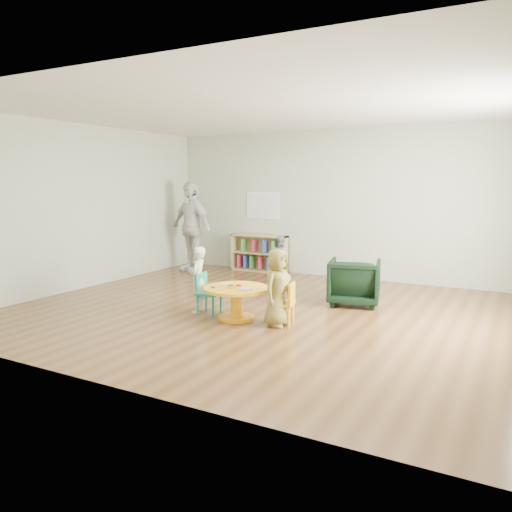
# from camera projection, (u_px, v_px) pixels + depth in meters

# --- Properties ---
(room) EXTENTS (7.10, 7.00, 2.80)m
(room) POSITION_uv_depth(u_px,v_px,m) (266.00, 177.00, 6.82)
(room) COLOR #55341B
(room) RESTS_ON ground
(activity_table) EXTENTS (0.87, 0.87, 0.48)m
(activity_table) POSITION_uv_depth(u_px,v_px,m) (236.00, 297.00, 6.67)
(activity_table) COLOR yellow
(activity_table) RESTS_ON ground
(kid_chair_left) EXTENTS (0.33, 0.33, 0.56)m
(kid_chair_left) POSITION_uv_depth(u_px,v_px,m) (207.00, 292.00, 6.99)
(kid_chair_left) COLOR #188571
(kid_chair_left) RESTS_ON ground
(kid_chair_right) EXTENTS (0.35, 0.35, 0.55)m
(kid_chair_right) POSITION_uv_depth(u_px,v_px,m) (285.00, 302.00, 6.42)
(kid_chair_right) COLOR yellow
(kid_chair_right) RESTS_ON ground
(bookshelf) EXTENTS (1.20, 0.30, 0.75)m
(bookshelf) POSITION_uv_depth(u_px,v_px,m) (259.00, 253.00, 10.30)
(bookshelf) COLOR #9F8C58
(bookshelf) RESTS_ON ground
(alphabet_poster) EXTENTS (0.74, 0.01, 0.54)m
(alphabet_poster) POSITION_uv_depth(u_px,v_px,m) (263.00, 205.00, 10.25)
(alphabet_poster) COLOR white
(alphabet_poster) RESTS_ON ground
(armchair) EXTENTS (0.88, 0.90, 0.69)m
(armchair) POSITION_uv_depth(u_px,v_px,m) (354.00, 282.00, 7.47)
(armchair) COLOR black
(armchair) RESTS_ON ground
(child_left) EXTENTS (0.31, 0.39, 0.93)m
(child_left) POSITION_uv_depth(u_px,v_px,m) (198.00, 280.00, 7.00)
(child_left) COLOR silver
(child_left) RESTS_ON ground
(child_right) EXTENTS (0.36, 0.51, 0.99)m
(child_right) POSITION_uv_depth(u_px,v_px,m) (277.00, 288.00, 6.33)
(child_right) COLOR yellow
(child_right) RESTS_ON ground
(toddler) EXTENTS (0.47, 0.42, 0.80)m
(toddler) POSITION_uv_depth(u_px,v_px,m) (280.00, 257.00, 9.55)
(toddler) COLOR #1A1C41
(toddler) RESTS_ON ground
(adult_caretaker) EXTENTS (1.16, 0.71, 1.84)m
(adult_caretaker) POSITION_uv_depth(u_px,v_px,m) (191.00, 227.00, 10.17)
(adult_caretaker) COLOR silver
(adult_caretaker) RESTS_ON ground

